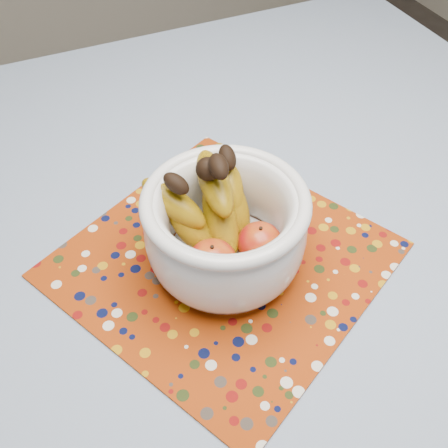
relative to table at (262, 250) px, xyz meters
name	(u,v)px	position (x,y,z in m)	size (l,w,h in m)	color
table	(262,250)	(0.00, 0.00, 0.00)	(1.20, 1.20, 0.75)	brown
tablecloth	(265,218)	(0.00, 0.00, 0.08)	(1.32, 1.32, 0.01)	slate
placemat	(223,260)	(-0.10, -0.06, 0.09)	(0.42, 0.42, 0.00)	#882C07
fruit_bowl	(220,222)	(-0.10, -0.05, 0.17)	(0.25, 0.25, 0.19)	silver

